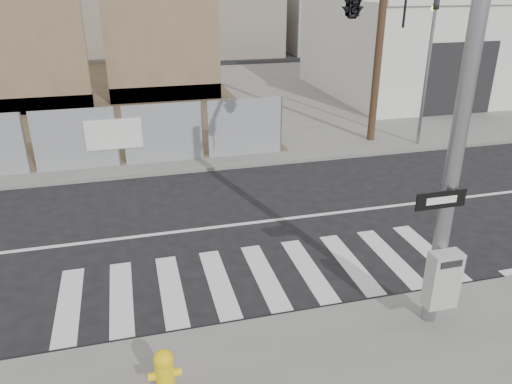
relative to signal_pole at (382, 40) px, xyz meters
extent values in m
plane|color=black|center=(-2.49, 2.05, -4.78)|extent=(100.00, 100.00, 0.00)
cube|color=slate|center=(-2.49, 16.05, -4.72)|extent=(50.00, 20.00, 0.12)
cylinder|color=gray|center=(0.01, -2.75, -1.16)|extent=(0.26, 0.26, 7.00)
cube|color=#B2B2AF|center=(-0.04, -3.03, -3.64)|extent=(0.55, 0.30, 1.05)
cube|color=black|center=(-0.24, -2.91, -2.16)|extent=(0.90, 0.03, 0.30)
cube|color=silver|center=(-0.24, -2.93, -2.16)|extent=(0.55, 0.01, 0.12)
cylinder|color=gray|center=(5.51, 6.65, -2.06)|extent=(0.12, 0.12, 5.20)
cube|color=brown|center=(-9.49, 15.05, -0.66)|extent=(6.00, 0.50, 8.00)
cube|color=brown|center=(-9.49, 15.45, -4.26)|extent=(6.00, 1.30, 0.80)
cube|color=brown|center=(-2.99, 16.05, -0.66)|extent=(5.50, 0.50, 8.00)
cube|color=brown|center=(-2.99, 16.45, -4.26)|extent=(5.50, 1.30, 0.80)
cube|color=silver|center=(11.51, 15.05, -2.26)|extent=(12.00, 10.00, 4.80)
cube|color=black|center=(9.51, 10.03, -3.06)|extent=(3.40, 0.06, 3.20)
cylinder|color=#453020|center=(4.01, 7.55, 0.34)|extent=(0.28, 0.28, 10.00)
cylinder|color=yellow|center=(-4.86, -3.37, -4.34)|extent=(0.30, 0.30, 0.65)
sphere|color=yellow|center=(-4.86, -3.37, -3.99)|extent=(0.30, 0.30, 0.30)
cylinder|color=yellow|center=(-5.03, -3.37, -4.27)|extent=(0.16, 0.13, 0.12)
cylinder|color=yellow|center=(-4.68, -3.37, -4.27)|extent=(0.16, 0.13, 0.12)
cube|color=orange|center=(-4.81, 7.48, -4.64)|extent=(0.39, 0.39, 0.03)
cone|color=orange|center=(-4.81, 7.48, -4.30)|extent=(0.34, 0.34, 0.72)
cylinder|color=silver|center=(-4.81, 7.48, -4.20)|extent=(0.28, 0.28, 0.08)
camera|label=1|loc=(-5.00, -9.23, 1.16)|focal=35.00mm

